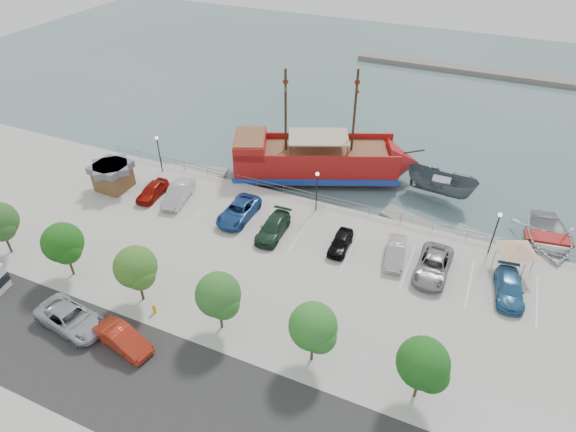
% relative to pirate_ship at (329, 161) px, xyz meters
% --- Properties ---
extents(ground, '(160.00, 160.00, 0.00)m').
position_rel_pirate_ship_xyz_m(ground, '(1.41, -14.08, -2.15)').
color(ground, '#415C5C').
extents(street, '(100.00, 8.00, 0.04)m').
position_rel_pirate_ship_xyz_m(street, '(1.41, -30.08, -1.14)').
color(street, '#292828').
rests_on(street, land_slab).
extents(sidewalk, '(100.00, 4.00, 0.05)m').
position_rel_pirate_ship_xyz_m(sidewalk, '(1.41, -24.08, -1.14)').
color(sidewalk, '#A9A8A2').
rests_on(sidewalk, land_slab).
extents(seawall_railing, '(50.00, 0.06, 1.00)m').
position_rel_pirate_ship_xyz_m(seawall_railing, '(1.41, -6.28, -0.63)').
color(seawall_railing, slate).
rests_on(seawall_railing, land_slab).
extents(far_shore, '(40.00, 3.00, 0.80)m').
position_rel_pirate_ship_xyz_m(far_shore, '(11.41, 40.92, -1.75)').
color(far_shore, slate).
rests_on(far_shore, ground).
extents(pirate_ship, '(20.59, 12.79, 12.86)m').
position_rel_pirate_ship_xyz_m(pirate_ship, '(0.00, 0.00, 0.00)').
color(pirate_ship, '#A51513').
rests_on(pirate_ship, ground).
extents(patrol_boat, '(7.78, 4.12, 2.86)m').
position_rel_pirate_ship_xyz_m(patrol_boat, '(11.85, 0.96, -0.72)').
color(patrol_boat, '#485358').
rests_on(patrol_boat, ground).
extents(speedboat, '(6.82, 8.74, 1.65)m').
position_rel_pirate_ship_xyz_m(speedboat, '(22.21, -3.37, -1.33)').
color(speedboat, silver).
rests_on(speedboat, ground).
extents(dock_west, '(7.18, 3.59, 0.39)m').
position_rel_pirate_ship_xyz_m(dock_west, '(-14.01, -4.88, -1.96)').
color(dock_west, gray).
rests_on(dock_west, ground).
extents(dock_mid, '(7.58, 4.32, 0.42)m').
position_rel_pirate_ship_xyz_m(dock_mid, '(10.86, -4.88, -1.94)').
color(dock_mid, gray).
rests_on(dock_mid, ground).
extents(dock_east, '(6.72, 3.47, 0.37)m').
position_rel_pirate_ship_xyz_m(dock_east, '(17.42, -4.88, -1.97)').
color(dock_east, gray).
rests_on(dock_east, ground).
extents(shed, '(3.50, 3.50, 2.78)m').
position_rel_pirate_ship_xyz_m(shed, '(-19.16, -12.23, 0.33)').
color(shed, brown).
rests_on(shed, land_slab).
extents(canopy_tent, '(5.01, 5.01, 3.21)m').
position_rel_pirate_ship_xyz_m(canopy_tent, '(19.34, -8.93, 1.64)').
color(canopy_tent, slate).
rests_on(canopy_tent, land_slab).
extents(street_van, '(6.02, 3.38, 1.59)m').
position_rel_pirate_ship_xyz_m(street_van, '(-9.65, -28.31, -0.36)').
color(street_van, '#A3A8AE').
rests_on(street_van, street).
extents(street_sedan, '(4.82, 2.47, 1.52)m').
position_rel_pirate_ship_xyz_m(street_sedan, '(-5.01, -28.27, -0.40)').
color(street_sedan, '#B02915').
rests_on(street_sedan, street).
extents(fire_hydrant, '(0.29, 0.29, 0.82)m').
position_rel_pirate_ship_xyz_m(fire_hydrant, '(-4.91, -24.88, -0.71)').
color(fire_hydrant, '#E9A402').
rests_on(fire_hydrant, sidewalk).
extents(lamp_post_left, '(0.36, 0.36, 4.28)m').
position_rel_pirate_ship_xyz_m(lamp_post_left, '(-16.59, -7.58, 1.79)').
color(lamp_post_left, black).
rests_on(lamp_post_left, land_slab).
extents(lamp_post_mid, '(0.36, 0.36, 4.28)m').
position_rel_pirate_ship_xyz_m(lamp_post_mid, '(1.41, -7.58, 1.79)').
color(lamp_post_mid, black).
rests_on(lamp_post_mid, land_slab).
extents(lamp_post_right, '(0.36, 0.36, 4.28)m').
position_rel_pirate_ship_xyz_m(lamp_post_right, '(17.41, -7.58, 1.79)').
color(lamp_post_right, black).
rests_on(lamp_post_right, land_slab).
extents(tree_b, '(3.30, 3.20, 5.00)m').
position_rel_pirate_ship_xyz_m(tree_b, '(-13.45, -24.16, 2.14)').
color(tree_b, '#473321').
rests_on(tree_b, sidewalk).
extents(tree_c, '(3.30, 3.20, 5.00)m').
position_rel_pirate_ship_xyz_m(tree_c, '(-6.45, -24.16, 2.14)').
color(tree_c, '#473321').
rests_on(tree_c, sidewalk).
extents(tree_d, '(3.30, 3.20, 5.00)m').
position_rel_pirate_ship_xyz_m(tree_d, '(0.55, -24.16, 2.14)').
color(tree_d, '#473321').
rests_on(tree_d, sidewalk).
extents(tree_e, '(3.30, 3.20, 5.00)m').
position_rel_pirate_ship_xyz_m(tree_e, '(7.55, -24.16, 2.14)').
color(tree_e, '#473321').
rests_on(tree_e, sidewalk).
extents(tree_f, '(3.30, 3.20, 5.00)m').
position_rel_pirate_ship_xyz_m(tree_f, '(14.55, -24.16, 2.14)').
color(tree_f, '#473321').
rests_on(tree_f, sidewalk).
extents(parked_car_a, '(1.95, 4.32, 1.44)m').
position_rel_pirate_ship_xyz_m(parked_car_a, '(-14.55, -12.01, -0.43)').
color(parked_car_a, '#911007').
rests_on(parked_car_a, land_slab).
extents(parked_car_b, '(2.61, 5.22, 1.65)m').
position_rel_pirate_ship_xyz_m(parked_car_b, '(-11.79, -11.48, -0.33)').
color(parked_car_b, '#B9B9B9').
rests_on(parked_car_b, land_slab).
extents(parked_car_c, '(2.56, 5.51, 1.53)m').
position_rel_pirate_ship_xyz_m(parked_car_c, '(-4.87, -11.69, -0.39)').
color(parked_car_c, navy).
rests_on(parked_car_c, land_slab).
extents(parked_car_d, '(2.22, 5.08, 1.45)m').
position_rel_pirate_ship_xyz_m(parked_car_d, '(-0.81, -12.68, -0.43)').
color(parked_car_d, '#1B3725').
rests_on(parked_car_d, land_slab).
extents(parked_car_e, '(1.69, 3.94, 1.33)m').
position_rel_pirate_ship_xyz_m(parked_car_e, '(5.43, -12.13, -0.49)').
color(parked_car_e, black).
rests_on(parked_car_e, land_slab).
extents(parked_car_f, '(2.16, 4.61, 1.46)m').
position_rel_pirate_ship_xyz_m(parked_car_f, '(10.14, -11.60, -0.42)').
color(parked_car_f, '#BFB0B2').
rests_on(parked_car_f, land_slab).
extents(parked_car_g, '(2.75, 5.69, 1.56)m').
position_rel_pirate_ship_xyz_m(parked_car_g, '(13.36, -12.08, -0.37)').
color(parked_car_g, gray).
rests_on(parked_car_g, land_slab).
extents(parked_car_h, '(2.65, 5.13, 1.42)m').
position_rel_pirate_ship_xyz_m(parked_car_h, '(19.24, -12.27, -0.44)').
color(parked_car_h, '#2A6695').
rests_on(parked_car_h, land_slab).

